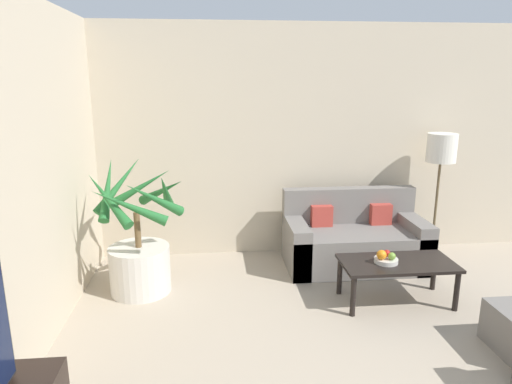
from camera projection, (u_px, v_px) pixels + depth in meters
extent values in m
cube|color=beige|center=(362.00, 141.00, 5.47)|extent=(7.83, 0.06, 2.70)
cylinder|color=beige|center=(140.00, 269.00, 4.54)|extent=(0.60, 0.60, 0.47)
cylinder|color=brown|center=(138.00, 230.00, 4.44)|extent=(0.06, 0.06, 0.36)
cone|color=#23662D|center=(165.00, 192.00, 4.38)|extent=(0.10, 0.63, 0.48)
cone|color=#23662D|center=(161.00, 191.00, 4.60)|extent=(0.55, 0.55, 0.39)
cone|color=#23662D|center=(140.00, 188.00, 4.65)|extent=(0.66, 0.10, 0.43)
cone|color=#23662D|center=(119.00, 185.00, 4.50)|extent=(0.49, 0.49, 0.54)
cone|color=#23662D|center=(108.00, 189.00, 4.32)|extent=(0.10, 0.57, 0.56)
cone|color=#23662D|center=(108.00, 199.00, 4.13)|extent=(0.52, 0.52, 0.46)
cone|color=#23662D|center=(130.00, 207.00, 4.06)|extent=(0.68, 0.10, 0.39)
cone|color=#23662D|center=(155.00, 199.00, 4.17)|extent=(0.53, 0.53, 0.45)
cube|color=slate|center=(355.00, 248.00, 5.15)|extent=(1.55, 0.78, 0.43)
cube|color=slate|center=(348.00, 205.00, 5.35)|extent=(1.55, 0.16, 0.41)
cube|color=slate|center=(296.00, 245.00, 5.07)|extent=(0.20, 0.78, 0.55)
cube|color=slate|center=(413.00, 241.00, 5.20)|extent=(0.20, 0.78, 0.55)
cube|color=#B23D33|center=(322.00, 216.00, 5.22)|extent=(0.24, 0.12, 0.24)
cube|color=#B23D33|center=(380.00, 214.00, 5.28)|extent=(0.24, 0.12, 0.24)
cylinder|color=brown|center=(431.00, 254.00, 5.53)|extent=(0.24, 0.24, 0.03)
cylinder|color=brown|center=(436.00, 209.00, 5.39)|extent=(0.03, 0.03, 1.12)
cylinder|color=silver|center=(442.00, 148.00, 5.21)|extent=(0.33, 0.33, 0.33)
cylinder|color=black|center=(353.00, 296.00, 4.07)|extent=(0.05, 0.05, 0.38)
cylinder|color=black|center=(457.00, 291.00, 4.16)|extent=(0.05, 0.05, 0.38)
cylinder|color=black|center=(340.00, 276.00, 4.50)|extent=(0.05, 0.05, 0.38)
cylinder|color=black|center=(434.00, 272.00, 4.59)|extent=(0.05, 0.05, 0.38)
cube|color=black|center=(397.00, 263.00, 4.28)|extent=(1.06, 0.53, 0.03)
cylinder|color=beige|center=(386.00, 260.00, 4.25)|extent=(0.22, 0.22, 0.04)
sphere|color=red|center=(387.00, 253.00, 4.28)|extent=(0.07, 0.07, 0.07)
sphere|color=olive|center=(392.00, 256.00, 4.21)|extent=(0.07, 0.07, 0.07)
sphere|color=orange|center=(382.00, 255.00, 4.21)|extent=(0.09, 0.09, 0.09)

